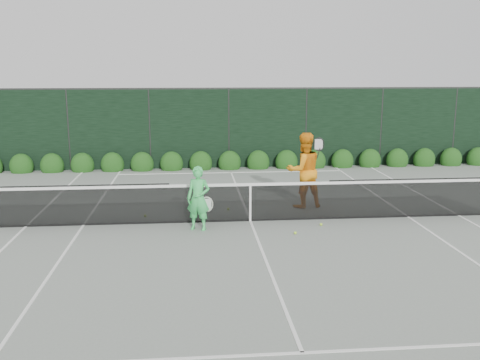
{
  "coord_description": "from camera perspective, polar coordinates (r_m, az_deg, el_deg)",
  "views": [
    {
      "loc": [
        -1.44,
        -12.88,
        3.77
      ],
      "look_at": [
        -0.23,
        0.3,
        1.0
      ],
      "focal_mm": 40.0,
      "sensor_mm": 36.0,
      "label": 1
    }
  ],
  "objects": [
    {
      "name": "windscreen_fence",
      "position": [
        10.51,
        2.76,
        -0.58
      ],
      "size": [
        32.0,
        21.07,
        3.06
      ],
      "color": "black",
      "rests_on": "ground"
    },
    {
      "name": "hedge_row",
      "position": [
        20.39,
        -1.11,
        1.84
      ],
      "size": [
        31.66,
        0.65,
        0.94
      ],
      "color": "#153C10",
      "rests_on": "ground"
    },
    {
      "name": "ground",
      "position": [
        13.5,
        1.1,
        -4.4
      ],
      "size": [
        80.0,
        80.0,
        0.0
      ],
      "primitive_type": "plane",
      "color": "gray",
      "rests_on": "ground"
    },
    {
      "name": "tennis_balls",
      "position": [
        13.46,
        0.52,
        -4.29
      ],
      "size": [
        4.42,
        2.33,
        0.07
      ],
      "color": "#B8ED34",
      "rests_on": "ground"
    },
    {
      "name": "court_lines",
      "position": [
        13.49,
        1.1,
        -4.38
      ],
      "size": [
        11.03,
        23.83,
        0.01
      ],
      "color": "white",
      "rests_on": "ground"
    },
    {
      "name": "tennis_net",
      "position": [
        13.35,
        1.0,
        -2.21
      ],
      "size": [
        12.9,
        0.1,
        1.07
      ],
      "color": "black",
      "rests_on": "ground"
    },
    {
      "name": "player_woman",
      "position": [
        12.64,
        -4.46,
        -1.97
      ],
      "size": [
        0.67,
        0.52,
        1.53
      ],
      "rotation": [
        0.0,
        0.0,
        -0.32
      ],
      "color": "#3ED362",
      "rests_on": "ground"
    },
    {
      "name": "player_man",
      "position": [
        14.75,
        6.82,
        1.05
      ],
      "size": [
        1.16,
        1.0,
        2.07
      ],
      "rotation": [
        0.0,
        0.0,
        3.38
      ],
      "color": "orange",
      "rests_on": "ground"
    }
  ]
}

